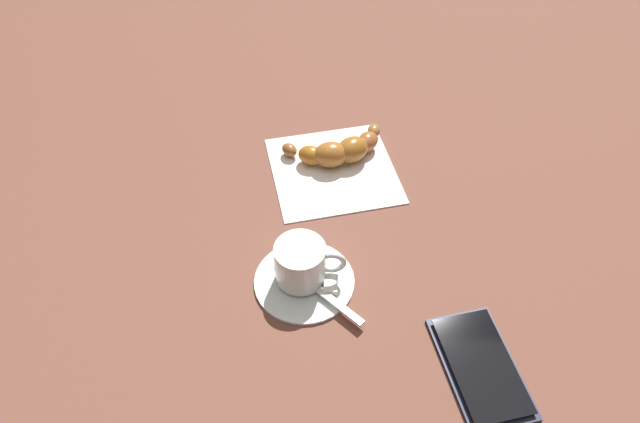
% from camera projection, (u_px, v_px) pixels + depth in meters
% --- Properties ---
extents(ground_plane, '(1.80, 1.80, 0.00)m').
position_uv_depth(ground_plane, '(310.00, 233.00, 0.74)').
color(ground_plane, brown).
extents(saucer, '(0.12, 0.12, 0.01)m').
position_uv_depth(saucer, '(304.00, 280.00, 0.69)').
color(saucer, silver).
rests_on(saucer, ground).
extents(espresso_cup, '(0.06, 0.08, 0.05)m').
position_uv_depth(espresso_cup, '(302.00, 262.00, 0.67)').
color(espresso_cup, silver).
rests_on(espresso_cup, saucer).
extents(teaspoon, '(0.10, 0.11, 0.01)m').
position_uv_depth(teaspoon, '(304.00, 278.00, 0.68)').
color(teaspoon, silver).
rests_on(teaspoon, saucer).
extents(sugar_packet, '(0.06, 0.02, 0.01)m').
position_uv_depth(sugar_packet, '(331.00, 273.00, 0.69)').
color(sugar_packet, white).
rests_on(sugar_packet, saucer).
extents(napkin, '(0.20, 0.21, 0.00)m').
position_uv_depth(napkin, '(333.00, 170.00, 0.82)').
color(napkin, white).
rests_on(napkin, ground).
extents(croissant, '(0.10, 0.15, 0.04)m').
position_uv_depth(croissant, '(340.00, 150.00, 0.82)').
color(croissant, brown).
rests_on(croissant, napkin).
extents(cell_phone, '(0.15, 0.10, 0.01)m').
position_uv_depth(cell_phone, '(481.00, 366.00, 0.61)').
color(cell_phone, '#191D31').
rests_on(cell_phone, ground).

